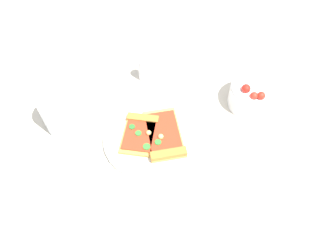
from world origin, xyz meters
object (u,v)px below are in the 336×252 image
salad_bowl (253,95)px  soda_glass (59,111)px  pepper_shaker (144,68)px  plate (149,139)px  paper_napkin (245,250)px  pizza_slice_far (165,138)px  pizza_slice_near (140,132)px

salad_bowl → soda_glass: 0.48m
salad_bowl → pepper_shaker: pepper_shaker is taller
plate → paper_napkin: bearing=11.8°
salad_bowl → pepper_shaker: bearing=-133.1°
salad_bowl → paper_napkin: 0.38m
pizza_slice_far → paper_napkin: bearing=6.9°
soda_glass → pepper_shaker: (-0.07, 0.24, -0.02)m
paper_napkin → pepper_shaker: pepper_shaker is taller
pizza_slice_far → soda_glass: size_ratio=1.21×
pizza_slice_near → salad_bowl: bearing=84.8°
pizza_slice_near → pepper_shaker: 0.20m
pizza_slice_near → pepper_shaker: (-0.18, 0.08, 0.02)m
pizza_slice_near → soda_glass: soda_glass is taller
pizza_slice_near → pizza_slice_far: (0.04, 0.05, 0.00)m
soda_glass → paper_napkin: bearing=28.2°
soda_glass → pepper_shaker: 0.25m
pizza_slice_near → plate: bearing=35.3°
pizza_slice_far → soda_glass: soda_glass is taller
pizza_slice_far → soda_glass: 0.26m
paper_napkin → pepper_shaker: 0.52m
salad_bowl → soda_glass: soda_glass is taller
paper_napkin → soda_glass: bearing=-151.8°
plate → soda_glass: 0.22m
salad_bowl → paper_napkin: (0.31, -0.22, -0.03)m
pepper_shaker → plate: bearing=-19.7°
soda_glass → pizza_slice_far: bearing=53.5°
salad_bowl → pizza_slice_near: bearing=-95.2°
pizza_slice_far → plate: bearing=-125.1°
salad_bowl → pepper_shaker: size_ratio=1.51×
pizza_slice_far → paper_napkin: 0.30m
pizza_slice_near → pepper_shaker: bearing=154.4°
pizza_slice_near → salad_bowl: salad_bowl is taller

